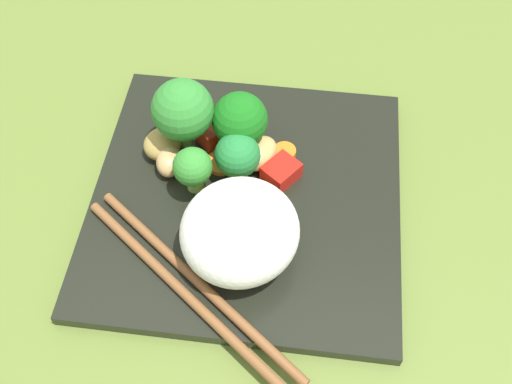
% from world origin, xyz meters
% --- Properties ---
extents(ground_plane, '(1.10, 1.10, 0.02)m').
position_xyz_m(ground_plane, '(0.00, 0.00, -0.01)').
color(ground_plane, '#5D722D').
extents(square_plate, '(0.28, 0.28, 0.01)m').
position_xyz_m(square_plate, '(0.00, 0.00, 0.01)').
color(square_plate, black).
rests_on(square_plate, ground_plane).
extents(rice_mound, '(0.13, 0.13, 0.07)m').
position_xyz_m(rice_mound, '(0.00, -0.06, 0.05)').
color(rice_mound, white).
rests_on(rice_mound, square_plate).
extents(broccoli_floret_0, '(0.05, 0.05, 0.07)m').
position_xyz_m(broccoli_floret_0, '(-0.01, 0.05, 0.05)').
color(broccoli_floret_0, '#6B9E4D').
rests_on(broccoli_floret_0, square_plate).
extents(broccoli_floret_1, '(0.05, 0.05, 0.08)m').
position_xyz_m(broccoli_floret_1, '(-0.06, 0.05, 0.06)').
color(broccoli_floret_1, '#599244').
rests_on(broccoli_floret_1, square_plate).
extents(broccoli_floret_2, '(0.03, 0.03, 0.05)m').
position_xyz_m(broccoli_floret_2, '(-0.04, 0.00, 0.04)').
color(broccoli_floret_2, '#7BB24E').
rests_on(broccoli_floret_2, square_plate).
extents(broccoli_floret_3, '(0.04, 0.04, 0.05)m').
position_xyz_m(broccoli_floret_3, '(-0.01, 0.02, 0.04)').
color(broccoli_floret_3, '#72BF4F').
rests_on(broccoli_floret_3, square_plate).
extents(carrot_slice_0, '(0.03, 0.03, 0.01)m').
position_xyz_m(carrot_slice_0, '(0.03, 0.05, 0.02)').
color(carrot_slice_0, orange).
rests_on(carrot_slice_0, square_plate).
extents(carrot_slice_1, '(0.03, 0.03, 0.01)m').
position_xyz_m(carrot_slice_1, '(-0.01, 0.07, 0.02)').
color(carrot_slice_1, orange).
rests_on(carrot_slice_1, square_plate).
extents(carrot_slice_2, '(0.03, 0.03, 0.01)m').
position_xyz_m(carrot_slice_2, '(-0.02, -0.01, 0.02)').
color(carrot_slice_2, orange).
rests_on(carrot_slice_2, square_plate).
extents(carrot_slice_3, '(0.03, 0.03, 0.00)m').
position_xyz_m(carrot_slice_3, '(0.00, 0.00, 0.01)').
color(carrot_slice_3, orange).
rests_on(carrot_slice_3, square_plate).
extents(carrot_slice_4, '(0.03, 0.03, 0.01)m').
position_xyz_m(carrot_slice_4, '(-0.04, 0.08, 0.02)').
color(carrot_slice_4, orange).
rests_on(carrot_slice_4, square_plate).
extents(carrot_slice_5, '(0.04, 0.04, 0.00)m').
position_xyz_m(carrot_slice_5, '(-0.02, 0.03, 0.01)').
color(carrot_slice_5, orange).
rests_on(carrot_slice_5, square_plate).
extents(pepper_chunk_0, '(0.03, 0.03, 0.02)m').
position_xyz_m(pepper_chunk_0, '(-0.04, 0.06, 0.02)').
color(pepper_chunk_0, red).
rests_on(pepper_chunk_0, square_plate).
extents(pepper_chunk_1, '(0.04, 0.04, 0.02)m').
position_xyz_m(pepper_chunk_1, '(0.03, 0.02, 0.02)').
color(pepper_chunk_1, red).
rests_on(pepper_chunk_1, square_plate).
extents(chicken_piece_0, '(0.05, 0.05, 0.02)m').
position_xyz_m(chicken_piece_0, '(-0.08, 0.04, 0.02)').
color(chicken_piece_0, '#AD8F48').
rests_on(chicken_piece_0, square_plate).
extents(chicken_piece_1, '(0.02, 0.03, 0.02)m').
position_xyz_m(chicken_piece_1, '(-0.07, 0.02, 0.02)').
color(chicken_piece_1, tan).
rests_on(chicken_piece_1, square_plate).
extents(chicken_piece_2, '(0.04, 0.05, 0.02)m').
position_xyz_m(chicken_piece_2, '(0.01, 0.04, 0.02)').
color(chicken_piece_2, tan).
rests_on(chicken_piece_2, square_plate).
extents(chopstick_pair, '(0.19, 0.17, 0.01)m').
position_xyz_m(chopstick_pair, '(-0.04, -0.09, 0.02)').
color(chopstick_pair, brown).
rests_on(chopstick_pair, square_plate).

